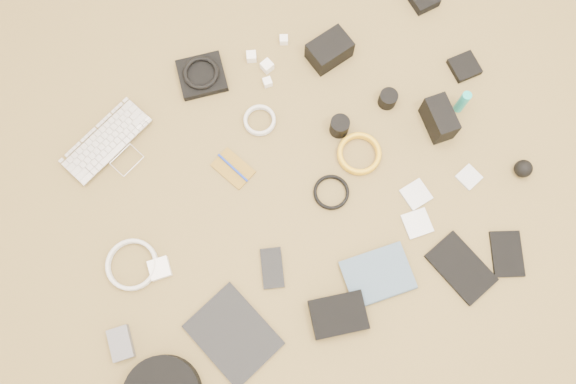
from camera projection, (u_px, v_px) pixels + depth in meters
name	position (u px, v px, depth m)	size (l,w,h in m)	color
laptop	(116.00, 150.00, 1.78)	(0.30, 0.21, 0.02)	silver
headphone_pouch	(202.00, 76.00, 1.84)	(0.15, 0.14, 0.03)	black
headphones	(201.00, 73.00, 1.82)	(0.12, 0.12, 0.02)	black
charger_a	(251.00, 57.00, 1.86)	(0.03, 0.03, 0.03)	white
charger_b	(267.00, 66.00, 1.85)	(0.03, 0.03, 0.03)	white
charger_c	(284.00, 40.00, 1.88)	(0.03, 0.03, 0.03)	white
charger_d	(267.00, 82.00, 1.84)	(0.03, 0.03, 0.03)	white
dslr_camera	(329.00, 50.00, 1.84)	(0.13, 0.09, 0.08)	black
notebook_olive	(233.00, 168.00, 1.77)	(0.08, 0.12, 0.01)	brown
pen_blue	(233.00, 168.00, 1.77)	(0.01, 0.01, 0.13)	#142CA5
cable_white_a	(260.00, 121.00, 1.81)	(0.10, 0.10, 0.01)	silver
lens_a	(340.00, 126.00, 1.78)	(0.06, 0.06, 0.07)	black
lens_b	(388.00, 99.00, 1.81)	(0.06, 0.06, 0.05)	black
card_reader	(464.00, 67.00, 1.85)	(0.09, 0.09, 0.02)	black
power_brick	(160.00, 269.00, 1.68)	(0.06, 0.06, 0.03)	white
cable_white_b	(133.00, 265.00, 1.69)	(0.16, 0.16, 0.01)	silver
cable_black	(331.00, 193.00, 1.75)	(0.11, 0.11, 0.01)	black
cable_yellow	(359.00, 154.00, 1.78)	(0.14, 0.14, 0.02)	gold
flash	(439.00, 119.00, 1.77)	(0.07, 0.13, 0.10)	black
lens_cleaner	(462.00, 102.00, 1.78)	(0.03, 0.03, 0.10)	#1AABA1
battery_charger	(121.00, 344.00, 1.63)	(0.06, 0.09, 0.03)	#57575C
tablet	(233.00, 335.00, 1.64)	(0.19, 0.24, 0.01)	black
phone	(272.00, 268.00, 1.69)	(0.06, 0.12, 0.01)	black
filter_case_left	(417.00, 223.00, 1.72)	(0.08, 0.08, 0.01)	silver
filter_case_mid	(416.00, 194.00, 1.75)	(0.08, 0.08, 0.01)	silver
filter_case_right	(469.00, 177.00, 1.76)	(0.06, 0.06, 0.01)	silver
air_blower	(523.00, 169.00, 1.75)	(0.06, 0.06, 0.06)	black
drive_case	(338.00, 315.00, 1.64)	(0.16, 0.11, 0.04)	black
paperback	(387.00, 299.00, 1.66)	(0.15, 0.20, 0.02)	#3F566B
notebook_black_a	(461.00, 268.00, 1.69)	(0.12, 0.20, 0.01)	black
notebook_black_b	(507.00, 254.00, 1.70)	(0.09, 0.14, 0.01)	black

